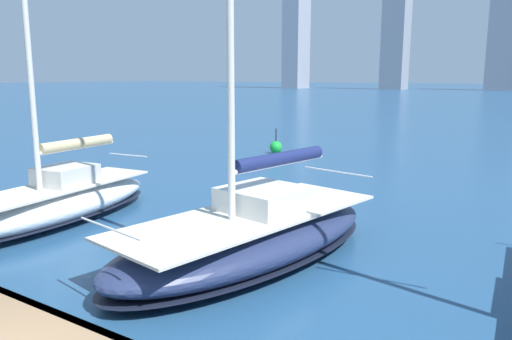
# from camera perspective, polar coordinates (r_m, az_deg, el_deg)

# --- Properties ---
(sailboat_navy) EXTENTS (4.34, 8.40, 12.35)m
(sailboat_navy) POSITION_cam_1_polar(r_m,az_deg,el_deg) (11.82, -0.55, -7.18)
(sailboat_navy) COLOR navy
(sailboat_navy) RESTS_ON ground
(sailboat_tan) EXTENTS (3.04, 7.45, 12.65)m
(sailboat_tan) POSITION_cam_1_polar(r_m,az_deg,el_deg) (16.07, -21.81, -3.08)
(sailboat_tan) COLOR silver
(sailboat_tan) RESTS_ON ground
(channel_buoy) EXTENTS (0.70, 0.70, 1.40)m
(channel_buoy) POSITION_cam_1_polar(r_m,az_deg,el_deg) (28.07, 2.29, 2.63)
(channel_buoy) COLOR green
(channel_buoy) RESTS_ON ground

